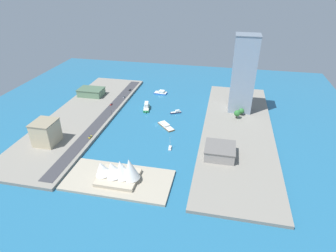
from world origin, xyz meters
The scene contains 21 objects.
ground_plane centered at (0.00, 0.00, 0.00)m, with size 440.00×440.00×0.00m, color #23668E.
quay_west centered at (-85.49, 0.00, 1.37)m, with size 70.00×240.00×2.74m, color gray.
quay_east centered at (85.49, 0.00, 1.37)m, with size 70.00×240.00×2.74m, color gray.
peninsula_point centered at (6.46, 97.73, 1.00)m, with size 84.06×40.12×2.00m, color #A89E89.
road_strip centered at (59.97, 0.00, 2.81)m, with size 12.46×228.00×0.15m, color #38383D.
sailboat_small_white centered at (-24.01, 44.23, 0.99)m, with size 3.24×8.54×12.48m.
ferry_green_doubledeck centered at (20.50, -33.34, 2.97)m, with size 10.18×22.17×8.11m.
patrol_launch_navy centered at (-15.94, -30.30, 1.36)m, with size 13.26×8.59×3.76m.
catamaran_blue centered at (14.82, -84.56, 1.59)m, with size 18.28×10.49×4.49m.
barge_flat_brown centered at (-10.99, 3.60, 1.31)m, with size 21.29×21.98×3.36m.
tower_tall_glass centered at (-86.86, -48.61, 45.59)m, with size 25.99×22.03×85.65m.
office_block_beige centered at (90.01, 62.02, 13.98)m, with size 20.09×22.39×22.42m.
terminal_long_green centered at (100.39, -53.75, 7.39)m, with size 31.62×21.65×9.25m.
carpark_squat_concrete centered at (-69.60, 50.79, 7.79)m, with size 26.28×25.74×10.05m.
sedan_silver centered at (56.46, -55.27, 3.64)m, with size 1.97×4.97×1.52m.
taxi_yellow_cab centered at (55.09, 45.33, 3.63)m, with size 2.02×4.86×1.50m.
suv_black centered at (56.98, -80.39, 3.68)m, with size 1.98×4.64×1.62m.
pickup_red centered at (64.15, -30.83, 3.62)m, with size 1.92×4.59×1.47m.
traffic_light_waterfront centered at (52.60, -3.61, 7.08)m, with size 0.36×0.36×6.50m.
opera_landmark centered at (5.90, 97.73, 10.20)m, with size 37.82×25.75×21.07m.
park_tree_cluster centered at (-85.13, -32.20, 8.49)m, with size 15.11×23.37×9.63m.
Camera 1 is at (-67.74, 260.18, 145.92)m, focal length 30.26 mm.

